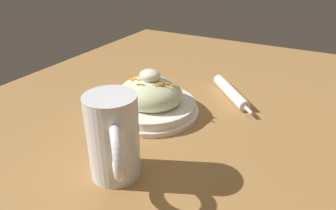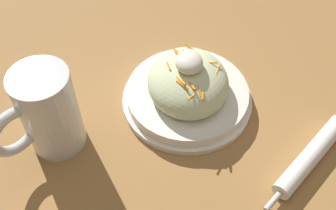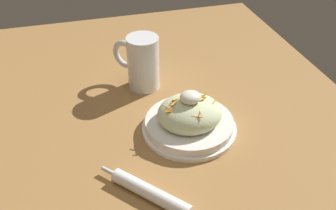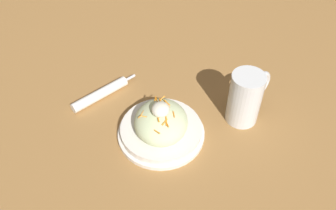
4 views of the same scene
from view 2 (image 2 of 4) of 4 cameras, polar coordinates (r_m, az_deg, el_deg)
salad_plate at (r=0.68m, az=2.52°, el=2.38°), size 0.23×0.23×0.11m
beer_mug at (r=0.62m, az=-16.76°, el=-1.47°), size 0.12×0.12×0.15m
napkin_roll at (r=0.66m, az=19.90°, el=-6.88°), size 0.15×0.17×0.03m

